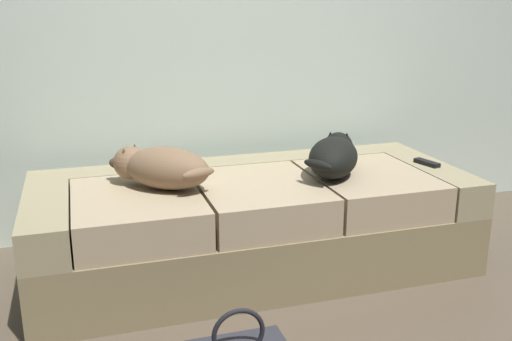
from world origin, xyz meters
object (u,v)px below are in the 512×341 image
at_px(couch, 253,223).
at_px(tv_remote, 427,163).
at_px(dog_dark, 334,155).
at_px(dog_tan, 160,167).

bearing_deg(couch, tv_remote, -3.19).
bearing_deg(tv_remote, couch, 162.96).
xyz_separation_m(dog_dark, tv_remote, (0.55, 0.01, -0.09)).
bearing_deg(dog_tan, dog_dark, -2.70).
xyz_separation_m(couch, tv_remote, (0.95, -0.05, 0.25)).
height_order(couch, tv_remote, tv_remote).
bearing_deg(dog_dark, dog_tan, 177.30).
relative_size(couch, tv_remote, 14.23).
height_order(dog_tan, tv_remote, dog_tan).
relative_size(dog_tan, dog_dark, 0.96).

